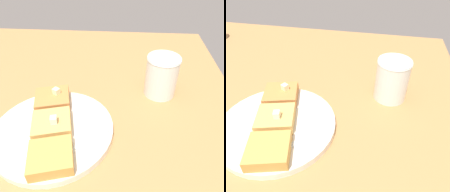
% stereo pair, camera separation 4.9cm
% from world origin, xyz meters
% --- Properties ---
extents(table_surface, '(1.04, 1.04, 0.02)m').
position_xyz_m(table_surface, '(0.00, 0.00, 0.01)').
color(table_surface, '#A87645').
rests_on(table_surface, ground).
extents(plate, '(0.25, 0.25, 0.02)m').
position_xyz_m(plate, '(0.05, 0.09, 0.03)').
color(plate, silver).
rests_on(plate, table_surface).
extents(toast_slice_left, '(0.09, 0.09, 0.02)m').
position_xyz_m(toast_slice_left, '(-0.03, 0.07, 0.05)').
color(toast_slice_left, '#BD7A3E').
rests_on(toast_slice_left, plate).
extents(toast_slice_middle, '(0.09, 0.09, 0.02)m').
position_xyz_m(toast_slice_middle, '(0.05, 0.09, 0.05)').
color(toast_slice_middle, tan).
rests_on(toast_slice_middle, plate).
extents(toast_slice_right, '(0.09, 0.09, 0.02)m').
position_xyz_m(toast_slice_right, '(0.13, 0.11, 0.05)').
color(toast_slice_right, gold).
rests_on(toast_slice_right, plate).
extents(butter_pat_primary, '(0.02, 0.02, 0.01)m').
position_xyz_m(butter_pat_primary, '(-0.04, 0.08, 0.07)').
color(butter_pat_primary, '#F3EAB4').
rests_on(butter_pat_primary, toast_slice_left).
extents(butter_pat_secondary, '(0.02, 0.02, 0.01)m').
position_xyz_m(butter_pat_secondary, '(0.05, 0.10, 0.07)').
color(butter_pat_secondary, '#F7E8C5').
rests_on(butter_pat_secondary, toast_slice_middle).
extents(fork, '(0.12, 0.13, 0.00)m').
position_xyz_m(fork, '(0.10, 0.13, 0.04)').
color(fork, silver).
rests_on(fork, plate).
extents(syrup_jar, '(0.08, 0.08, 0.10)m').
position_xyz_m(syrup_jar, '(-0.11, 0.32, 0.07)').
color(syrup_jar, '#4A1A05').
rests_on(syrup_jar, table_surface).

